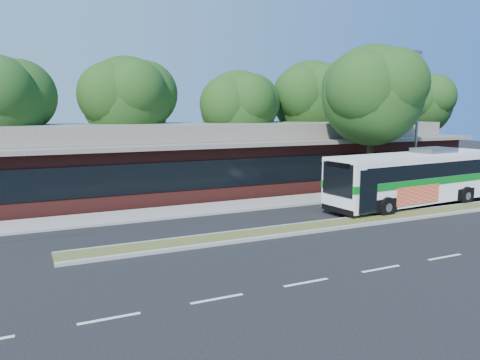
% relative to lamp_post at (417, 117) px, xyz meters
% --- Properties ---
extents(ground, '(120.00, 120.00, 0.00)m').
position_rel_lamp_post_xyz_m(ground, '(-9.56, -6.00, -4.90)').
color(ground, black).
rests_on(ground, ground).
extents(median_strip, '(26.00, 1.10, 0.15)m').
position_rel_lamp_post_xyz_m(median_strip, '(-9.56, -5.40, -4.83)').
color(median_strip, '#485624').
rests_on(median_strip, ground).
extents(sidewalk, '(44.00, 2.60, 0.12)m').
position_rel_lamp_post_xyz_m(sidewalk, '(-9.56, 0.40, -4.84)').
color(sidewalk, gray).
rests_on(sidewalk, ground).
extents(plaza_building, '(33.20, 11.20, 4.45)m').
position_rel_lamp_post_xyz_m(plaza_building, '(-9.56, 6.99, -2.77)').
color(plaza_building, '#501D19').
rests_on(plaza_building, ground).
extents(lamp_post, '(0.93, 0.18, 9.07)m').
position_rel_lamp_post_xyz_m(lamp_post, '(0.00, 0.00, 0.00)').
color(lamp_post, slate).
rests_on(lamp_post, ground).
extents(tree_bg_a, '(6.47, 5.80, 8.63)m').
position_rel_lamp_post_xyz_m(tree_bg_a, '(-24.15, 9.14, 0.97)').
color(tree_bg_a, black).
rests_on(tree_bg_a, ground).
extents(tree_bg_b, '(6.69, 6.00, 9.00)m').
position_rel_lamp_post_xyz_m(tree_bg_b, '(-16.13, 10.14, 1.24)').
color(tree_bg_b, black).
rests_on(tree_bg_b, ground).
extents(tree_bg_c, '(6.24, 5.60, 8.26)m').
position_rel_lamp_post_xyz_m(tree_bg_c, '(-8.16, 9.13, 0.69)').
color(tree_bg_c, black).
rests_on(tree_bg_c, ground).
extents(tree_bg_d, '(6.91, 6.20, 9.37)m').
position_rel_lamp_post_xyz_m(tree_bg_d, '(-1.12, 10.15, 1.52)').
color(tree_bg_d, black).
rests_on(tree_bg_d, ground).
extents(tree_bg_e, '(6.47, 5.80, 8.50)m').
position_rel_lamp_post_xyz_m(tree_bg_e, '(4.85, 9.14, 0.84)').
color(tree_bg_e, black).
rests_on(tree_bg_e, ground).
extents(tree_bg_f, '(6.69, 6.00, 8.92)m').
position_rel_lamp_post_xyz_m(tree_bg_f, '(10.87, 10.14, 1.16)').
color(tree_bg_f, black).
rests_on(tree_bg_f, ground).
extents(transit_bus, '(11.63, 3.48, 3.22)m').
position_rel_lamp_post_xyz_m(transit_bus, '(-3.51, -3.60, -3.11)').
color(transit_bus, white).
rests_on(transit_bus, ground).
extents(sidewalk_tree, '(6.87, 6.17, 9.31)m').
position_rel_lamp_post_xyz_m(sidewalk_tree, '(-3.12, 0.35, 1.47)').
color(sidewalk_tree, black).
rests_on(sidewalk_tree, ground).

